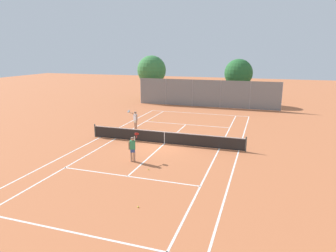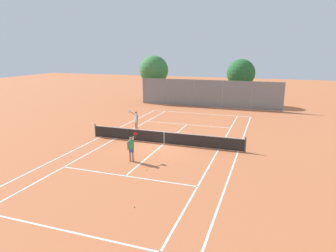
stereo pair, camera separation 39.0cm
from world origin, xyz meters
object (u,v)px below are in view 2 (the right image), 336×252
loose_tennis_ball_0 (134,207)px  loose_tennis_ball_3 (147,169)px  player_near_side (131,147)px  player_far_left (136,119)px  loose_tennis_ball_1 (154,121)px  loose_tennis_ball_2 (160,121)px  tree_behind_left (153,71)px  tree_behind_right (241,74)px  tennis_net (164,137)px

loose_tennis_ball_0 → loose_tennis_ball_3: 4.36m
player_near_side → player_far_left: same height
loose_tennis_ball_1 → loose_tennis_ball_3: bearing=-70.3°
loose_tennis_ball_2 → tree_behind_left: size_ratio=0.01×
player_near_side → tree_behind_right: bearing=80.0°
loose_tennis_ball_2 → loose_tennis_ball_0: bearing=-73.3°
tennis_net → player_near_side: player_near_side is taller
loose_tennis_ball_0 → tree_behind_left: tree_behind_left is taller
loose_tennis_ball_1 → tree_behind_left: size_ratio=0.01×
loose_tennis_ball_0 → loose_tennis_ball_2: size_ratio=1.00×
tree_behind_right → player_near_side: bearing=-100.0°
loose_tennis_ball_0 → loose_tennis_ball_2: (-4.83, 16.15, 0.00)m
tree_behind_left → tree_behind_right: 11.93m
player_near_side → loose_tennis_ball_2: size_ratio=26.88×
loose_tennis_ball_0 → loose_tennis_ball_2: bearing=106.7°
loose_tennis_ball_2 → loose_tennis_ball_3: (3.66, -11.95, 0.00)m
loose_tennis_ball_3 → tree_behind_right: bearing=83.7°
loose_tennis_ball_3 → player_far_left: bearing=118.5°
tree_behind_left → tree_behind_right: (11.91, 0.81, -0.20)m
tennis_net → player_near_side: bearing=-99.4°
loose_tennis_ball_0 → loose_tennis_ball_1: size_ratio=1.00×
player_far_left → tree_behind_right: bearing=65.9°
loose_tennis_ball_1 → loose_tennis_ball_3: size_ratio=1.00×
tennis_net → player_far_left: bearing=139.4°
tree_behind_left → loose_tennis_ball_0: bearing=-69.9°
player_near_side → loose_tennis_ball_2: player_near_side is taller
loose_tennis_ball_2 → player_near_side: bearing=-78.6°
loose_tennis_ball_3 → tree_behind_right: tree_behind_right is taller
loose_tennis_ball_1 → tree_behind_left: 13.68m
player_near_side → loose_tennis_ball_0: (2.63, -5.22, -0.89)m
player_far_left → loose_tennis_ball_2: bearing=74.4°
loose_tennis_ball_0 → loose_tennis_ball_3: same height
loose_tennis_ball_0 → tree_behind_right: size_ratio=0.01×
loose_tennis_ball_1 → tennis_net: bearing=-62.5°
player_far_left → tree_behind_right: (7.36, 16.41, 2.98)m
player_near_side → tree_behind_right: (4.19, 23.89, 2.98)m
loose_tennis_ball_0 → loose_tennis_ball_3: bearing=105.6°
tennis_net → loose_tennis_ball_0: (1.94, -9.38, -0.48)m
player_near_side → loose_tennis_ball_0: 5.91m
loose_tennis_ball_2 → player_far_left: bearing=-105.6°
tree_behind_left → tree_behind_right: bearing=3.9°
loose_tennis_ball_2 → tree_behind_right: size_ratio=0.01×
loose_tennis_ball_3 → loose_tennis_ball_2: bearing=107.0°
loose_tennis_ball_2 → tree_behind_left: (-5.51, 12.15, 4.07)m
player_far_left → loose_tennis_ball_3: size_ratio=26.88×
loose_tennis_ball_0 → tree_behind_left: size_ratio=0.01×
tennis_net → loose_tennis_ball_3: (0.76, -5.19, -0.48)m
tree_behind_left → tennis_net: bearing=-66.0°
player_far_left → tree_behind_right: tree_behind_right is taller
tennis_net → loose_tennis_ball_0: size_ratio=181.82×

